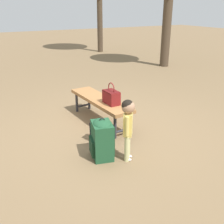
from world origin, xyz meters
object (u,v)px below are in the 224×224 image
park_bench (100,102)px  backpack_small (98,130)px  backpack_large (102,138)px  handbag (111,97)px  child_standing (128,121)px

park_bench → backpack_small: park_bench is taller
park_bench → backpack_large: (1.12, -0.54, -0.09)m
backpack_large → handbag: bearing=143.7°
park_bench → handbag: bearing=8.0°
handbag → child_standing: child_standing is taller
backpack_large → backpack_small: bearing=160.2°
park_bench → handbag: handbag is taller
child_standing → backpack_small: bearing=-170.9°
park_bench → backpack_small: bearing=-29.4°
child_standing → handbag: bearing=163.1°
park_bench → handbag: size_ratio=4.41×
handbag → child_standing: size_ratio=0.42×
handbag → child_standing: bearing=-16.9°
park_bench → backpack_large: bearing=-25.6°
park_bench → backpack_small: size_ratio=4.44×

